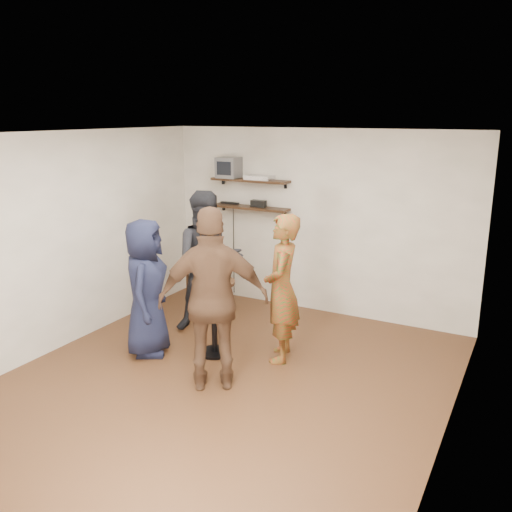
{
  "coord_description": "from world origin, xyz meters",
  "views": [
    {
      "loc": [
        2.78,
        -4.52,
        2.79
      ],
      "look_at": [
        0.15,
        0.4,
        1.32
      ],
      "focal_mm": 38.0,
      "sensor_mm": 36.0,
      "label": 1
    }
  ],
  "objects": [
    {
      "name": "shelf_upper",
      "position": [
        -1.0,
        2.38,
        1.85
      ],
      "size": [
        1.2,
        0.25,
        0.04
      ],
      "primitive_type": "cube",
      "color": "black",
      "rests_on": "room"
    },
    {
      "name": "dvd_deck",
      "position": [
        -0.85,
        2.38,
        1.9
      ],
      "size": [
        0.4,
        0.24,
        0.06
      ],
      "primitive_type": "cube",
      "color": "silver",
      "rests_on": "shelf_upper"
    },
    {
      "name": "person_brown",
      "position": [
        -0.04,
        -0.15,
        0.96
      ],
      "size": [
        1.2,
        1.0,
        1.92
      ],
      "primitive_type": "imported",
      "rotation": [
        0.0,
        0.0,
        3.71
      ],
      "color": "#4F3321",
      "rests_on": "room"
    },
    {
      "name": "person_dark",
      "position": [
        -0.95,
        1.16,
        0.92
      ],
      "size": [
        1.14,
        1.1,
        1.85
      ],
      "primitive_type": "imported",
      "rotation": [
        0.0,
        0.0,
        0.64
      ],
      "color": "black",
      "rests_on": "room"
    },
    {
      "name": "wine_glass_bl",
      "position": [
        -0.48,
        0.58,
        1.05
      ],
      "size": [
        0.07,
        0.07,
        0.2
      ],
      "color": "silver",
      "rests_on": "drinks_table"
    },
    {
      "name": "side_table",
      "position": [
        -1.41,
        1.84,
        0.55
      ],
      "size": [
        0.69,
        0.69,
        0.66
      ],
      "rotation": [
        0.0,
        0.0,
        0.32
      ],
      "color": "black",
      "rests_on": "room"
    },
    {
      "name": "person_navy",
      "position": [
        -1.19,
        0.19,
        0.82
      ],
      "size": [
        0.81,
        0.94,
        1.63
      ],
      "primitive_type": "imported",
      "rotation": [
        0.0,
        0.0,
        2.0
      ],
      "color": "black",
      "rests_on": "room"
    },
    {
      "name": "shelf_lower",
      "position": [
        -1.0,
        2.38,
        1.45
      ],
      "size": [
        1.2,
        0.25,
        0.04
      ],
      "primitive_type": "cube",
      "color": "black",
      "rests_on": "room"
    },
    {
      "name": "crt_monitor",
      "position": [
        -1.35,
        2.38,
        2.02
      ],
      "size": [
        0.32,
        0.3,
        0.3
      ],
      "primitive_type": "cube",
      "color": "#59595B",
      "rests_on": "shelf_upper"
    },
    {
      "name": "room",
      "position": [
        0.0,
        0.0,
        1.3
      ],
      "size": [
        4.58,
        5.08,
        2.68
      ],
      "color": "#432315",
      "rests_on": "ground"
    },
    {
      "name": "vase_lilies",
      "position": [
        -1.41,
        1.84,
        0.97
      ],
      "size": [
        0.2,
        0.2,
        0.99
      ],
      "rotation": [
        0.0,
        0.0,
        0.32
      ],
      "color": "silver",
      "rests_on": "side_table"
    },
    {
      "name": "wine_glass_fr",
      "position": [
        -0.42,
        0.49,
        1.04
      ],
      "size": [
        0.06,
        0.06,
        0.19
      ],
      "color": "silver",
      "rests_on": "drinks_table"
    },
    {
      "name": "person_plaid",
      "position": [
        0.28,
        0.79,
        0.86
      ],
      "size": [
        0.6,
        0.73,
        1.72
      ],
      "primitive_type": "imported",
      "rotation": [
        0.0,
        0.0,
        -1.23
      ],
      "color": "red",
      "rests_on": "room"
    },
    {
      "name": "radio",
      "position": [
        -0.86,
        2.38,
        1.52
      ],
      "size": [
        0.22,
        0.1,
        0.1
      ],
      "primitive_type": "cube",
      "color": "black",
      "rests_on": "shelf_lower"
    },
    {
      "name": "drinks_table",
      "position": [
        -0.47,
        0.52,
        0.59
      ],
      "size": [
        0.5,
        0.5,
        0.91
      ],
      "color": "black",
      "rests_on": "room"
    },
    {
      "name": "wine_glass_br",
      "position": [
        -0.44,
        0.52,
        1.04
      ],
      "size": [
        0.06,
        0.06,
        0.19
      ],
      "color": "silver",
      "rests_on": "drinks_table"
    },
    {
      "name": "wine_glass_fl",
      "position": [
        -0.54,
        0.49,
        1.06
      ],
      "size": [
        0.07,
        0.07,
        0.21
      ],
      "color": "silver",
      "rests_on": "drinks_table"
    },
    {
      "name": "power_strip",
      "position": [
        -1.38,
        2.42,
        1.48
      ],
      "size": [
        0.3,
        0.05,
        0.03
      ],
      "primitive_type": "cube",
      "color": "black",
      "rests_on": "shelf_lower"
    }
  ]
}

